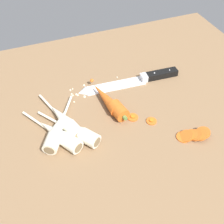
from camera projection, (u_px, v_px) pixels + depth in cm
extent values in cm
cube|color=brown|center=(110.00, 116.00, 85.13)|extent=(120.00, 90.00, 4.00)
cube|color=silver|center=(116.00, 85.00, 91.56)|extent=(20.24, 5.68, 0.50)
cone|color=silver|center=(83.00, 92.00, 89.27)|extent=(3.25, 4.14, 3.96)
cube|color=silver|center=(144.00, 78.00, 93.00)|extent=(2.19, 3.06, 2.20)
cube|color=black|center=(162.00, 74.00, 94.34)|extent=(11.16, 3.50, 2.20)
sphere|color=silver|center=(154.00, 73.00, 92.97)|extent=(0.50, 0.50, 0.50)
sphere|color=silver|center=(170.00, 70.00, 94.12)|extent=(0.50, 0.50, 0.50)
cylinder|color=#D6601E|center=(118.00, 110.00, 80.90)|extent=(5.21, 6.38, 4.20)
cone|color=#D6601E|center=(106.00, 97.00, 84.92)|extent=(6.52, 14.14, 3.99)
sphere|color=#D6601E|center=(92.00, 81.00, 90.40)|extent=(1.20, 1.20, 1.20)
cylinder|color=#5B7F3D|center=(125.00, 118.00, 78.87)|extent=(1.37, 1.21, 1.20)
cylinder|color=silver|center=(52.00, 143.00, 72.80)|extent=(5.99, 6.39, 4.00)
cone|color=silver|center=(60.00, 123.00, 77.63)|extent=(7.78, 9.71, 3.80)
cylinder|color=silver|center=(67.00, 107.00, 83.22)|extent=(5.46, 8.80, 0.70)
cylinder|color=#7A6647|center=(49.00, 151.00, 71.06)|extent=(2.58, 1.66, 2.80)
cylinder|color=silver|center=(89.00, 138.00, 73.90)|extent=(6.16, 6.38, 4.00)
cone|color=silver|center=(69.00, 127.00, 76.55)|extent=(8.26, 9.42, 3.80)
cylinder|color=silver|center=(51.00, 119.00, 79.92)|extent=(6.17, 8.20, 0.70)
cylinder|color=#7A6647|center=(97.00, 142.00, 72.95)|extent=(2.45, 1.88, 2.80)
cylinder|color=silver|center=(73.00, 130.00, 75.82)|extent=(5.39, 6.10, 4.00)
cone|color=silver|center=(60.00, 115.00, 79.66)|extent=(6.42, 9.82, 3.80)
cylinder|color=silver|center=(48.00, 104.00, 84.24)|extent=(3.71, 9.57, 0.70)
cylinder|color=#7A6647|center=(79.00, 136.00, 74.43)|extent=(2.76, 1.15, 2.80)
cylinder|color=silver|center=(71.00, 143.00, 72.74)|extent=(6.12, 6.52, 4.00)
cone|color=silver|center=(52.00, 130.00, 75.81)|extent=(8.05, 9.87, 3.80)
cylinder|color=silver|center=(35.00, 120.00, 79.61)|extent=(5.79, 8.90, 0.70)
cylinder|color=#7A6647|center=(78.00, 148.00, 71.63)|extent=(2.55, 1.71, 2.80)
cylinder|color=#D6601E|center=(183.00, 137.00, 76.33)|extent=(3.91, 3.91, 0.70)
cylinder|color=#D6601E|center=(186.00, 136.00, 76.19)|extent=(3.99, 3.90, 2.50)
cylinder|color=#D6601E|center=(191.00, 135.00, 76.18)|extent=(3.60, 3.50, 1.99)
cylinder|color=#D6601E|center=(196.00, 135.00, 75.77)|extent=(3.76, 3.67, 2.49)
cylinder|color=#D6601E|center=(200.00, 135.00, 75.59)|extent=(3.94, 3.85, 2.30)
cylinder|color=#D6601E|center=(203.00, 133.00, 75.71)|extent=(4.04, 3.96, 2.05)
cylinder|color=#D6601E|center=(152.00, 121.00, 80.47)|extent=(3.03, 3.03, 0.70)
cylinder|color=orange|center=(152.00, 120.00, 80.28)|extent=(1.27, 1.27, 0.16)
cylinder|color=#D6601E|center=(133.00, 117.00, 81.51)|extent=(3.23, 3.23, 0.70)
cylinder|color=orange|center=(133.00, 116.00, 81.32)|extent=(1.36, 1.36, 0.16)
sphere|color=beige|center=(84.00, 96.00, 87.74)|extent=(0.88, 0.88, 0.88)
sphere|color=beige|center=(72.00, 88.00, 90.48)|extent=(0.50, 0.50, 0.50)
sphere|color=beige|center=(117.00, 77.00, 94.70)|extent=(0.54, 0.54, 0.54)
sphere|color=beige|center=(78.00, 94.00, 88.35)|extent=(0.65, 0.65, 0.65)
sphere|color=beige|center=(87.00, 89.00, 90.37)|extent=(0.54, 0.54, 0.54)
sphere|color=beige|center=(103.00, 86.00, 91.21)|extent=(0.54, 0.54, 0.54)
sphere|color=beige|center=(84.00, 85.00, 91.65)|extent=(0.75, 0.75, 0.75)
sphere|color=beige|center=(90.00, 90.00, 89.79)|extent=(0.85, 0.85, 0.85)
sphere|color=beige|center=(121.00, 80.00, 93.05)|extent=(0.88, 0.88, 0.88)
sphere|color=beige|center=(72.00, 93.00, 88.71)|extent=(0.62, 0.62, 0.62)
sphere|color=beige|center=(98.00, 85.00, 91.76)|extent=(0.48, 0.48, 0.48)
sphere|color=beige|center=(76.00, 94.00, 88.55)|extent=(0.78, 0.78, 0.78)
sphere|color=beige|center=(74.00, 101.00, 86.24)|extent=(0.53, 0.53, 0.53)
sphere|color=beige|center=(70.00, 89.00, 90.05)|extent=(0.64, 0.64, 0.64)
sphere|color=beige|center=(73.00, 95.00, 88.29)|extent=(0.52, 0.52, 0.52)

